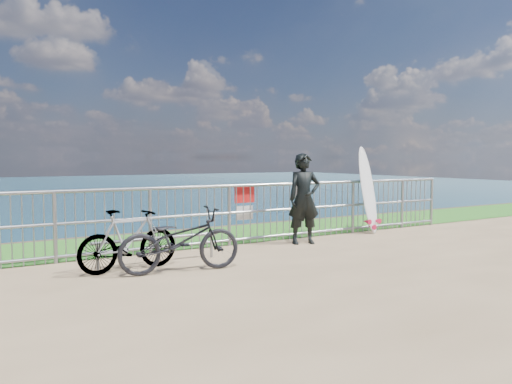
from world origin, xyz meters
TOP-DOWN VIEW (x-y plane):
  - grass_strip at (0.00, 2.70)m, footprint 120.00×120.00m
  - railing at (0.02, 1.60)m, footprint 10.06×0.10m
  - surfer at (0.80, 1.06)m, footprint 0.70×0.55m
  - surfboard at (2.78, 1.44)m, footprint 0.58×0.54m
  - bicycle_near at (-2.09, 0.09)m, footprint 1.80×0.81m
  - bicycle_far at (-2.69, 0.54)m, footprint 1.51×0.57m
  - bike_rack at (-2.16, 0.80)m, footprint 2.01×0.05m

SIDE VIEW (x-z plane):
  - grass_strip at x=0.00m, z-range 0.01..0.01m
  - bike_rack at x=-2.16m, z-range 0.14..0.55m
  - bicycle_far at x=-2.69m, z-range 0.00..0.89m
  - bicycle_near at x=-2.09m, z-range 0.00..0.91m
  - railing at x=0.02m, z-range 0.01..1.14m
  - surfer at x=0.80m, z-range 0.00..1.69m
  - surfboard at x=2.78m, z-range -0.07..1.80m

